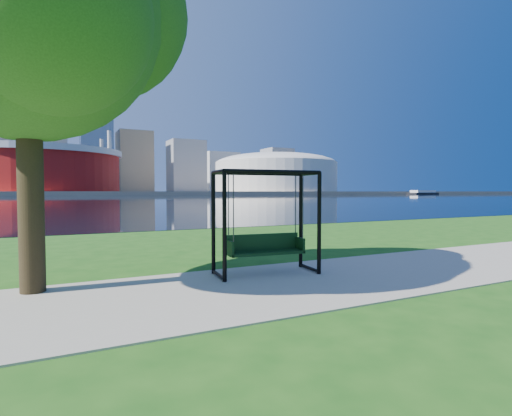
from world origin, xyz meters
TOP-DOWN VIEW (x-y plane):
  - ground at (0.00, 0.00)m, footprint 900.00×900.00m
  - path at (0.00, -0.50)m, footprint 120.00×4.00m
  - river at (0.00, 102.00)m, footprint 900.00×180.00m
  - far_bank at (0.00, 306.00)m, footprint 900.00×228.00m
  - stadium at (-10.00, 235.00)m, footprint 83.00×83.00m
  - arena at (135.00, 235.00)m, footprint 84.00×84.00m
  - skyline at (-4.27, 319.39)m, footprint 392.00×66.00m
  - swing at (0.60, 0.54)m, footprint 2.48×1.28m
  - barge at (224.43, 186.20)m, footprint 28.60×11.71m

SIDE VIEW (x-z plane):
  - ground at x=0.00m, z-range 0.00..0.00m
  - river at x=0.00m, z-range 0.00..0.02m
  - path at x=0.00m, z-range 0.00..0.03m
  - far_bank at x=0.00m, z-range 0.00..2.00m
  - swing at x=0.60m, z-range -0.04..2.39m
  - barge at x=224.43m, z-range -0.13..2.65m
  - stadium at x=-10.00m, z-range -1.77..30.23m
  - arena at x=135.00m, z-range 2.59..29.15m
  - skyline at x=-4.27m, z-range -12.36..84.14m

